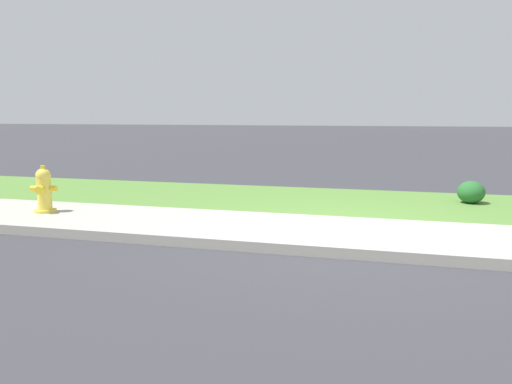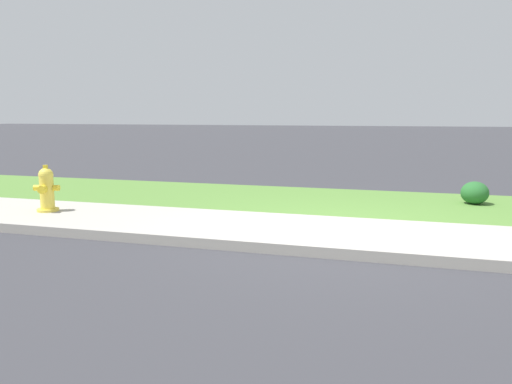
% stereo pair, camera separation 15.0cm
% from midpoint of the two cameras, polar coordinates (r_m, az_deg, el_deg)
% --- Properties ---
extents(ground_plane, '(120.00, 120.00, 0.00)m').
position_cam_midpoint_polar(ground_plane, '(6.44, 10.02, -4.68)').
color(ground_plane, '#38383D').
extents(sidewalk_pavement, '(18.00, 2.02, 0.01)m').
position_cam_midpoint_polar(sidewalk_pavement, '(6.44, 10.02, -4.63)').
color(sidewalk_pavement, '#ADA89E').
rests_on(sidewalk_pavement, ground).
extents(grass_verge, '(18.00, 2.80, 0.01)m').
position_cam_midpoint_polar(grass_verge, '(8.79, 11.78, -1.07)').
color(grass_verge, '#568438').
rests_on(grass_verge, ground).
extents(street_curb, '(18.00, 0.16, 0.12)m').
position_cam_midpoint_polar(street_curb, '(5.38, 8.73, -6.70)').
color(street_curb, '#ADA89E').
rests_on(street_curb, ground).
extents(fire_hydrant_across_street, '(0.40, 0.38, 0.73)m').
position_cam_midpoint_polar(fire_hydrant_across_street, '(8.30, -22.34, 0.26)').
color(fire_hydrant_across_street, yellow).
rests_on(fire_hydrant_across_street, ground).
extents(shrub_bush_far_verge, '(0.45, 0.45, 0.38)m').
position_cam_midpoint_polar(shrub_bush_far_verge, '(9.16, 24.16, -0.09)').
color(shrub_bush_far_verge, '#28662D').
rests_on(shrub_bush_far_verge, ground).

